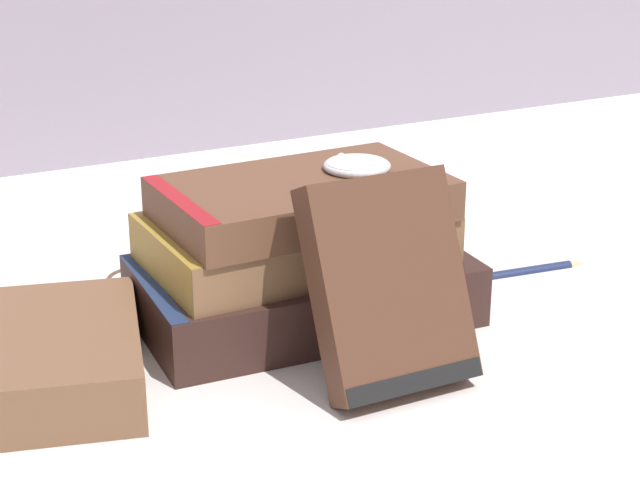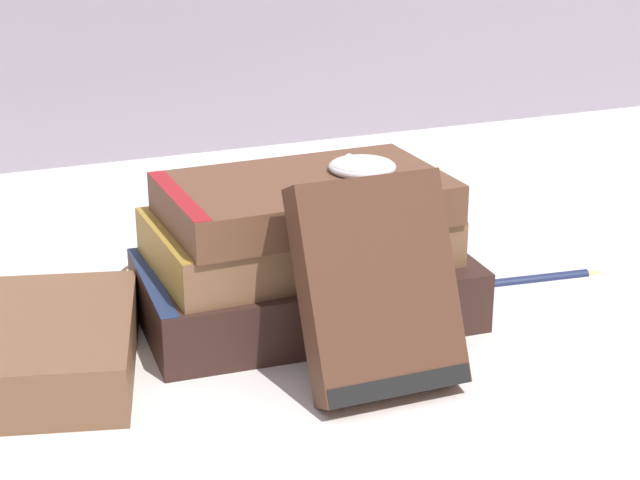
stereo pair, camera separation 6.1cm
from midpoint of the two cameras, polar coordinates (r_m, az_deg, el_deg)
ground_plane at (r=0.74m, az=0.80°, el=-5.63°), size 3.00×3.00×0.00m
book_flat_bottom at (r=0.77m, az=1.12°, el=-2.76°), size 0.24×0.14×0.05m
book_flat_middle at (r=0.76m, az=0.78°, el=0.06°), size 0.21×0.13×0.03m
book_flat_top at (r=0.75m, az=1.16°, el=2.16°), size 0.20×0.12×0.03m
book_leaning_front at (r=0.67m, az=5.77°, el=-2.94°), size 0.10×0.08×0.13m
pocket_watch at (r=0.77m, az=4.56°, el=3.89°), size 0.05×0.05×0.01m
reading_glasses at (r=0.88m, az=-5.64°, el=-1.28°), size 0.11×0.06×0.00m
fountain_pen at (r=0.86m, az=12.85°, el=-1.94°), size 0.14×0.02×0.01m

